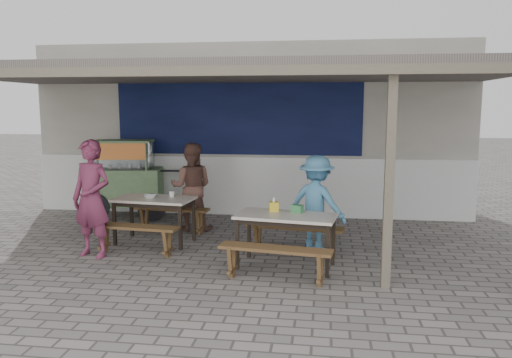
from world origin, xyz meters
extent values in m
plane|color=slate|center=(0.00, 0.00, 0.00)|extent=(60.00, 60.00, 0.00)
cube|color=#BAB3A7|center=(0.00, 3.60, 1.75)|extent=(9.00, 1.20, 3.50)
cube|color=white|center=(0.00, 2.97, 0.60)|extent=(9.00, 0.10, 1.20)
cube|color=#10184A|center=(-0.20, 2.98, 2.05)|extent=(5.00, 0.03, 1.60)
cube|color=#5E5750|center=(0.00, 1.00, 2.75)|extent=(9.00, 4.20, 0.12)
cube|color=#6C6352|center=(0.00, -1.05, 2.65)|extent=(9.00, 0.12, 0.12)
cube|color=#6C6352|center=(2.35, -0.90, 1.35)|extent=(0.11, 0.11, 2.70)
cube|color=beige|center=(-1.17, 0.65, 0.73)|extent=(1.32, 0.82, 0.04)
cube|color=black|center=(-1.17, 0.65, 0.67)|extent=(1.21, 0.71, 0.06)
cube|color=black|center=(-1.77, 0.42, 0.35)|extent=(0.05, 0.05, 0.71)
cube|color=black|center=(-0.64, 0.30, 0.35)|extent=(0.05, 0.05, 0.71)
cube|color=black|center=(-1.71, 0.99, 0.35)|extent=(0.05, 0.05, 0.71)
cube|color=black|center=(-0.58, 0.87, 0.35)|extent=(0.05, 0.05, 0.71)
cube|color=brown|center=(-1.24, -0.03, 0.43)|extent=(1.38, 0.42, 0.04)
cube|color=brown|center=(-1.77, 0.02, 0.21)|extent=(0.08, 0.28, 0.41)
cube|color=brown|center=(-0.72, -0.09, 0.21)|extent=(0.08, 0.28, 0.41)
cube|color=brown|center=(-1.10, 1.33, 0.43)|extent=(1.38, 0.42, 0.04)
cube|color=brown|center=(-1.62, 1.39, 0.21)|extent=(0.08, 0.28, 0.41)
cube|color=brown|center=(-0.57, 1.28, 0.21)|extent=(0.08, 0.28, 0.41)
cube|color=beige|center=(1.06, -0.31, 0.73)|extent=(1.45, 0.87, 0.04)
cube|color=black|center=(1.06, -0.31, 0.67)|extent=(1.33, 0.76, 0.06)
cube|color=black|center=(0.40, -0.49, 0.35)|extent=(0.05, 0.05, 0.71)
cube|color=black|center=(1.63, -0.68, 0.35)|extent=(0.05, 0.05, 0.71)
cube|color=black|center=(0.49, 0.05, 0.35)|extent=(0.05, 0.05, 0.71)
cube|color=black|center=(1.71, -0.13, 0.35)|extent=(0.05, 0.05, 0.71)
cube|color=brown|center=(0.97, -0.91, 0.43)|extent=(1.49, 0.49, 0.04)
cube|color=brown|center=(0.39, -0.82, 0.21)|extent=(0.09, 0.28, 0.41)
cube|color=brown|center=(1.54, -1.00, 0.21)|extent=(0.09, 0.28, 0.41)
cube|color=brown|center=(1.15, 0.29, 0.43)|extent=(1.49, 0.49, 0.04)
cube|color=brown|center=(0.57, 0.37, 0.21)|extent=(0.09, 0.28, 0.41)
cube|color=brown|center=(1.72, 0.20, 0.21)|extent=(0.09, 0.28, 0.41)
cube|color=#729462|center=(-2.34, 2.40, 0.65)|extent=(1.43, 0.89, 0.70)
cube|color=#729462|center=(-2.34, 2.40, 0.28)|extent=(1.38, 0.85, 0.05)
cylinder|color=black|center=(-2.83, 1.94, 0.28)|extent=(0.56, 0.13, 0.56)
cylinder|color=black|center=(-1.75, 2.11, 0.28)|extent=(0.56, 0.13, 0.56)
cube|color=silver|center=(-2.39, 2.39, 1.27)|extent=(1.17, 0.76, 0.55)
cube|color=#729462|center=(-2.39, 2.39, 1.54)|extent=(1.22, 0.80, 0.04)
cube|color=#E65036|center=(-2.34, 2.08, 1.36)|extent=(0.99, 0.17, 0.32)
cylinder|color=black|center=(-1.56, 2.52, 0.95)|extent=(0.69, 0.15, 0.04)
imported|color=#6A2843|center=(-1.83, -0.19, 0.88)|extent=(0.72, 0.56, 1.75)
imported|color=brown|center=(-0.80, 1.58, 0.79)|extent=(0.82, 0.66, 1.58)
imported|color=#4D8DB6|center=(1.46, 0.60, 0.74)|extent=(1.11, 0.93, 1.49)
cube|color=gold|center=(0.87, -0.09, 0.81)|extent=(0.15, 0.15, 0.13)
cube|color=#367946|center=(1.20, -0.15, 0.80)|extent=(0.19, 0.16, 0.11)
cylinder|color=silver|center=(-0.92, 0.80, 0.79)|extent=(0.08, 0.08, 0.09)
imported|color=white|center=(-1.23, 0.64, 0.78)|extent=(0.25, 0.25, 0.05)
camera|label=1|loc=(1.57, -7.03, 2.23)|focal=35.00mm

